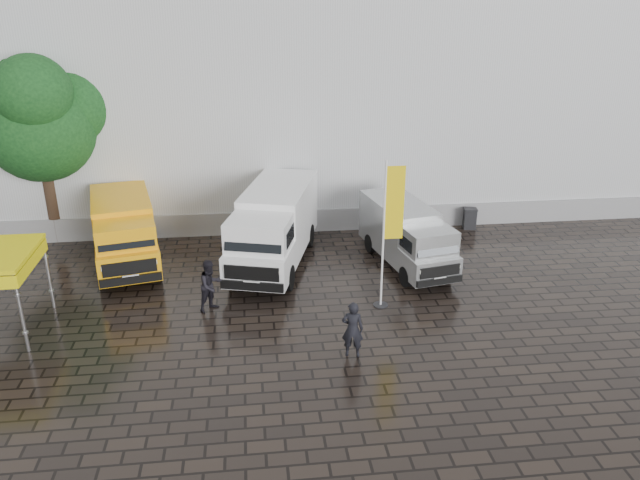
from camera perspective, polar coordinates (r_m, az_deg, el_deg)
The scene contains 11 objects.
ground at distance 20.60m, azimuth 3.64°, elevation -7.06°, with size 120.00×120.00×0.00m, color black.
exhibition_hall at distance 34.34m, azimuth 2.48°, elevation 15.34°, with size 44.00×16.00×12.00m, color silver.
hall_plinth at distance 27.86m, azimuth 4.87°, elevation 2.02°, with size 44.00×0.15×1.00m, color gray.
van_yellow at distance 24.91m, azimuth -17.44°, elevation 0.50°, with size 2.14×5.57×2.57m, color #F9A40D, non-canonical shape.
van_white at distance 23.90m, azimuth -4.23°, elevation 1.01°, with size 2.23×6.69×2.90m, color white, non-canonical shape.
van_silver at distance 24.07m, azimuth 7.92°, elevation 0.27°, with size 1.79×5.36×2.32m, color #ABAFB0, non-canonical shape.
flagpole at distance 20.24m, azimuth 6.36°, elevation 1.18°, with size 0.88×0.50×5.07m.
tree at distance 27.72m, azimuth -24.45°, elevation 10.15°, with size 4.52×4.52×8.11m.
wheelie_bin at distance 28.60m, azimuth 13.53°, elevation 1.94°, with size 0.56×0.56×0.94m, color black.
person_front at distance 18.18m, azimuth 2.99°, elevation -8.16°, with size 0.64×0.42×1.74m, color black.
person_tent at distance 20.94m, azimuth -9.97°, elevation -4.11°, with size 0.87×0.68×1.78m, color black.
Camera 1 is at (-3.37, -17.68, 10.01)m, focal length 35.00 mm.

